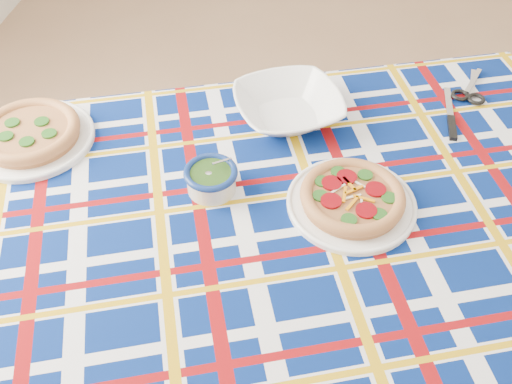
# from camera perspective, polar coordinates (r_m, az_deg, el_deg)

# --- Properties ---
(floor) EXTENTS (4.00, 4.00, 0.00)m
(floor) POSITION_cam_1_polar(r_m,az_deg,el_deg) (2.10, 11.75, -4.95)
(floor) COLOR #8A6447
(floor) RESTS_ON ground
(dining_table) EXTENTS (1.73, 1.37, 0.71)m
(dining_table) POSITION_cam_1_polar(r_m,az_deg,el_deg) (1.24, 2.42, -4.50)
(dining_table) COLOR brown
(dining_table) RESTS_ON floor
(tablecloth) EXTENTS (1.77, 1.40, 0.10)m
(tablecloth) POSITION_cam_1_polar(r_m,az_deg,el_deg) (1.22, 2.45, -3.80)
(tablecloth) COLOR navy
(tablecloth) RESTS_ON dining_table
(main_focaccia_plate) EXTENTS (0.35, 0.35, 0.05)m
(main_focaccia_plate) POSITION_cam_1_polar(r_m,az_deg,el_deg) (1.19, 9.62, -0.48)
(main_focaccia_plate) COLOR #A16439
(main_focaccia_plate) RESTS_ON tablecloth
(pesto_bowl) EXTENTS (0.14, 0.14, 0.07)m
(pesto_bowl) POSITION_cam_1_polar(r_m,az_deg,el_deg) (1.21, -4.52, 1.45)
(pesto_bowl) COLOR #18340E
(pesto_bowl) RESTS_ON tablecloth
(serving_bowl) EXTENTS (0.34, 0.34, 0.06)m
(serving_bowl) POSITION_cam_1_polar(r_m,az_deg,el_deg) (1.40, 3.24, 8.50)
(serving_bowl) COLOR white
(serving_bowl) RESTS_ON tablecloth
(second_focaccia_plate) EXTENTS (0.38, 0.38, 0.05)m
(second_focaccia_plate) POSITION_cam_1_polar(r_m,az_deg,el_deg) (1.43, -21.69, 5.57)
(second_focaccia_plate) COLOR #A16439
(second_focaccia_plate) RESTS_ON tablecloth
(table_knife) EXTENTS (0.03, 0.22, 0.01)m
(table_knife) POSITION_cam_1_polar(r_m,az_deg,el_deg) (1.53, 18.74, 8.40)
(table_knife) COLOR silver
(table_knife) RESTS_ON tablecloth
(kitchen_scissors) EXTENTS (0.14, 0.21, 0.02)m
(kitchen_scissors) POSITION_cam_1_polar(r_m,az_deg,el_deg) (1.63, 20.87, 10.29)
(kitchen_scissors) COLOR silver
(kitchen_scissors) RESTS_ON tablecloth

